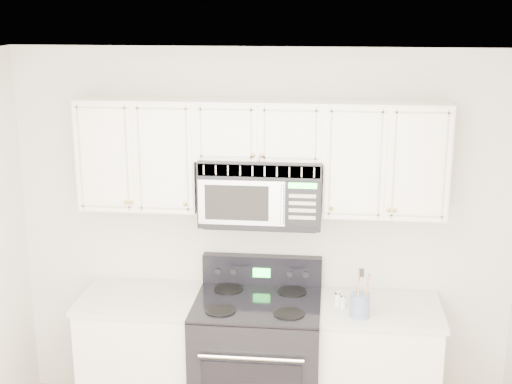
# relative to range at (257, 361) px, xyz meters

# --- Properties ---
(room) EXTENTS (3.51, 3.51, 2.61)m
(room) POSITION_rel_range_xyz_m (-0.00, -1.39, 0.82)
(room) COLOR #A58252
(room) RESTS_ON ground
(base_cabinet_left) EXTENTS (0.86, 0.65, 0.92)m
(base_cabinet_left) POSITION_rel_range_xyz_m (-0.80, 0.05, -0.06)
(base_cabinet_left) COLOR silver
(base_cabinet_left) RESTS_ON ground
(base_cabinet_right) EXTENTS (0.86, 0.65, 0.92)m
(base_cabinet_right) POSITION_rel_range_xyz_m (0.80, 0.05, -0.06)
(base_cabinet_right) COLOR silver
(base_cabinet_right) RESTS_ON ground
(range) EXTENTS (0.85, 0.77, 1.14)m
(range) POSITION_rel_range_xyz_m (0.00, 0.00, 0.00)
(range) COLOR black
(range) RESTS_ON ground
(upper_cabinets) EXTENTS (2.44, 0.37, 0.75)m
(upper_cabinets) POSITION_rel_range_xyz_m (-0.00, 0.19, 1.45)
(upper_cabinets) COLOR silver
(upper_cabinets) RESTS_ON ground
(microwave) EXTENTS (0.80, 0.45, 0.44)m
(microwave) POSITION_rel_range_xyz_m (0.01, 0.15, 1.19)
(microwave) COLOR black
(microwave) RESTS_ON ground
(utensil_crock) EXTENTS (0.12, 0.12, 0.33)m
(utensil_crock) POSITION_rel_range_xyz_m (0.68, -0.14, 0.52)
(utensil_crock) COLOR slate
(utensil_crock) RESTS_ON base_cabinet_right
(shaker_salt) EXTENTS (0.04, 0.04, 0.10)m
(shaker_salt) POSITION_rel_range_xyz_m (0.54, 0.01, 0.49)
(shaker_salt) COLOR silver
(shaker_salt) RESTS_ON base_cabinet_right
(shaker_pepper) EXTENTS (0.04, 0.04, 0.10)m
(shaker_pepper) POSITION_rel_range_xyz_m (0.57, -0.02, 0.49)
(shaker_pepper) COLOR silver
(shaker_pepper) RESTS_ON base_cabinet_right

